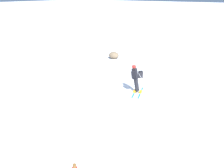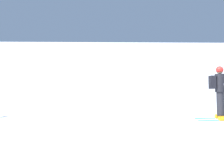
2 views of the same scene
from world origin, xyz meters
The scene contains 4 objects.
ground_plane centered at (0.00, 0.00, 0.00)m, with size 300.00×300.00×0.00m, color white.
skier centered at (-0.13, 0.09, 0.99)m, with size 1.29×1.72×1.79m.
spare_backpack centered at (0.85, -2.33, 0.24)m, with size 0.36×0.37×0.50m.
exposed_boulder_0 centered at (5.32, -5.21, 0.31)m, with size 0.97×0.82×0.63m, color #7A664C.
Camera 1 is at (-6.24, 10.71, 5.64)m, focal length 35.00 mm.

